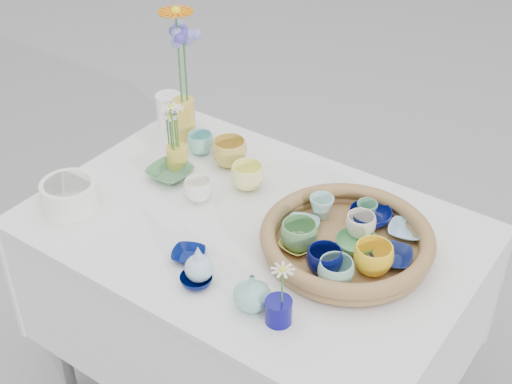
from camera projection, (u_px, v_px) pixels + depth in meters
The scene contains 32 objects.
wicker_tray at pixel (347, 241), 1.93m from camera, with size 0.47×0.47×0.08m, color olive, non-canonical shape.
tray_ceramic_0 at pixel (370, 216), 2.02m from camera, with size 0.12×0.12×0.04m, color #060E52.
tray_ceramic_1 at pixel (391, 257), 1.89m from camera, with size 0.11×0.11×0.03m, color #0C164B.
tray_ceramic_2 at pixel (373, 259), 1.84m from camera, with size 0.10×0.10×0.08m, color yellow.
tray_ceramic_3 at pixel (357, 244), 1.92m from camera, with size 0.12×0.12×0.04m, color #4F985A.
tray_ceramic_4 at pixel (299, 236), 1.92m from camera, with size 0.10×0.10×0.08m, color #5D965C.
tray_ceramic_5 at pixel (302, 226), 2.00m from camera, with size 0.09×0.09×0.02m, color #81C2BF.
tray_ceramic_6 at pixel (321, 207), 2.03m from camera, with size 0.07×0.07×0.07m, color #A2D3CA.
tray_ceramic_7 at pixel (361, 225), 1.96m from camera, with size 0.08×0.08×0.07m, color #F0DEC6.
tray_ceramic_8 at pixel (406, 231), 1.98m from camera, with size 0.10×0.10×0.02m, color #98CDF1.
tray_ceramic_9 at pixel (324, 261), 1.84m from camera, with size 0.10×0.10×0.07m, color #050A3F.
tray_ceramic_10 at pixel (298, 246), 1.93m from camera, with size 0.09×0.09×0.02m, color #EACE53.
tray_ceramic_11 at pixel (336, 273), 1.80m from camera, with size 0.09×0.09×0.07m, color #8CC3B3.
tray_ceramic_12 at pixel (367, 211), 2.03m from camera, with size 0.06×0.06×0.06m, color #558E6C.
loose_ceramic_0 at pixel (230, 153), 2.28m from camera, with size 0.11×0.11×0.09m, color gold.
loose_ceramic_1 at pixel (247, 176), 2.18m from camera, with size 0.10×0.10×0.08m, color #FDFF87.
loose_ceramic_2 at pixel (170, 173), 2.24m from camera, with size 0.14×0.14×0.03m, color #4A8153.
loose_ceramic_3 at pixel (198, 190), 2.13m from camera, with size 0.09×0.09×0.07m, color white.
loose_ceramic_4 at pixel (189, 255), 1.93m from camera, with size 0.09×0.09×0.02m, color #031258.
loose_ceramic_5 at pixel (201, 143), 2.35m from camera, with size 0.09×0.09×0.07m, color #7ECEC8.
loose_ceramic_6 at pixel (196, 280), 1.84m from camera, with size 0.09×0.09×0.03m, color #000839.
fluted_bowl at pixel (70, 195), 2.09m from camera, with size 0.17×0.17×0.09m, color white, non-canonical shape.
bud_vase_paleblue at pixel (199, 263), 1.83m from camera, with size 0.08×0.08×0.12m, color #ABD0E1, non-canonical shape.
bud_vase_seafoam at pixel (252, 291), 1.75m from camera, with size 0.10×0.10×0.10m, color #80C0B4.
bud_vase_cobalt at pixel (279, 311), 1.72m from camera, with size 0.07×0.07×0.07m, color #0A0868.
single_daisy at pixel (282, 286), 1.67m from camera, with size 0.07×0.07×0.12m, color silver, non-canonical shape.
tall_vase_yellow at pixel (184, 119), 2.40m from camera, with size 0.08×0.08×0.14m, color gold.
gerbera at pixel (179, 59), 2.26m from camera, with size 0.13×0.13×0.33m, color #DD6800, non-canonical shape.
hydrangea at pixel (185, 69), 2.30m from camera, with size 0.09×0.09×0.31m, color #483FB5, non-canonical shape.
white_pitcher at pixel (169, 111), 2.48m from camera, with size 0.13×0.09×0.12m, color white, non-canonical shape.
daisy_cup at pixel (177, 157), 2.28m from camera, with size 0.07×0.07×0.07m, color gold.
daisy_posy at pixel (170, 125), 2.21m from camera, with size 0.08×0.08×0.16m, color white, non-canonical shape.
Camera 1 is at (0.94, -1.31, 2.03)m, focal length 50.00 mm.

